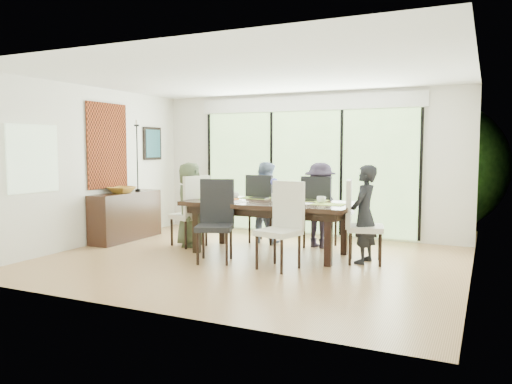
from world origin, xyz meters
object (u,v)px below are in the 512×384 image
at_px(chair_left_end, 189,210).
at_px(chair_near_left, 215,221).
at_px(person_far_right, 320,205).
at_px(cup_b, 276,199).
at_px(chair_near_right, 278,225).
at_px(bowl, 122,190).
at_px(table_top, 270,204).
at_px(cup_c, 321,200).
at_px(vase, 274,197).
at_px(person_left_end, 190,204).
at_px(chair_far_left, 266,208).
at_px(sideboard, 126,216).
at_px(laptop, 219,199).
at_px(chair_right_end, 366,221).
at_px(cup_a, 235,196).
at_px(person_right_end, 364,214).
at_px(person_far_left, 265,202).
at_px(chair_far_right, 320,211).

relative_size(chair_left_end, chair_near_left, 1.00).
distance_m(person_far_right, cup_b, 1.03).
xyz_separation_m(chair_near_right, bowl, (-3.34, 0.77, 0.31)).
bearing_deg(table_top, chair_left_end, 180.00).
height_order(chair_left_end, chair_near_right, same).
bearing_deg(cup_c, vase, -176.19).
xyz_separation_m(person_left_end, vase, (1.53, 0.05, 0.18)).
bearing_deg(chair_left_end, cup_b, 109.40).
relative_size(chair_far_left, sideboard, 0.79).
bearing_deg(vase, person_left_end, -178.13).
distance_m(chair_far_left, person_left_end, 1.34).
bearing_deg(chair_far_left, chair_near_right, 123.18).
bearing_deg(laptop, vase, -24.11).
bearing_deg(vase, chair_right_end, -1.97).
xyz_separation_m(person_far_right, sideboard, (-3.39, -0.83, -0.28)).
xyz_separation_m(chair_right_end, sideboard, (-4.34, -0.00, -0.17)).
xyz_separation_m(chair_right_end, cup_c, (-0.70, 0.10, 0.27)).
distance_m(chair_left_end, chair_near_right, 2.18).
bearing_deg(cup_a, person_left_end, -169.11).
height_order(person_far_right, cup_b, person_far_right).
distance_m(chair_near_left, person_far_right, 2.00).
relative_size(chair_right_end, chair_near_left, 1.00).
height_order(person_left_end, vase, person_left_end).
relative_size(chair_left_end, sideboard, 0.79).
height_order(person_right_end, cup_a, person_right_end).
bearing_deg(person_left_end, table_top, -104.64).
height_order(cup_a, sideboard, cup_a).
bearing_deg(laptop, chair_near_left, -99.13).
xyz_separation_m(chair_right_end, chair_near_right, (-1.00, -0.87, 0.00)).
bearing_deg(person_left_end, chair_far_left, -65.11).
bearing_deg(laptop, person_far_left, 33.16).
bearing_deg(chair_far_left, cup_b, 126.54).
height_order(table_top, chair_far_right, chair_far_right).
height_order(chair_left_end, chair_far_right, same).
bearing_deg(bowl, sideboard, 90.00).
distance_m(sideboard, bowl, 0.50).
bearing_deg(cup_c, cup_a, 178.09).
xyz_separation_m(chair_left_end, person_left_end, (0.02, 0.00, 0.10)).
bearing_deg(chair_near_left, chair_far_left, 68.39).
relative_size(chair_near_right, cup_a, 8.87).
distance_m(cup_b, bowl, 2.99).
bearing_deg(chair_left_end, person_far_right, 134.91).
bearing_deg(sideboard, person_far_right, 13.81).
xyz_separation_m(table_top, cup_a, (-0.70, 0.15, 0.09)).
distance_m(chair_right_end, cup_c, 0.76).
relative_size(chair_far_right, cup_a, 8.87).
distance_m(cup_a, sideboard, 2.19).
distance_m(cup_a, cup_c, 1.50).
height_order(chair_far_left, cup_c, chair_far_left).
xyz_separation_m(person_far_left, bowl, (-2.39, -0.93, 0.21)).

